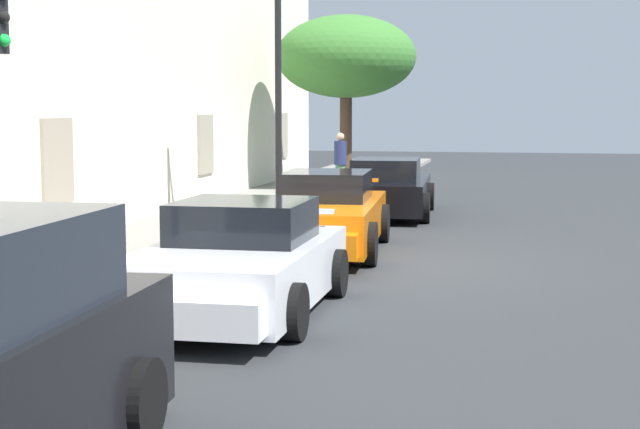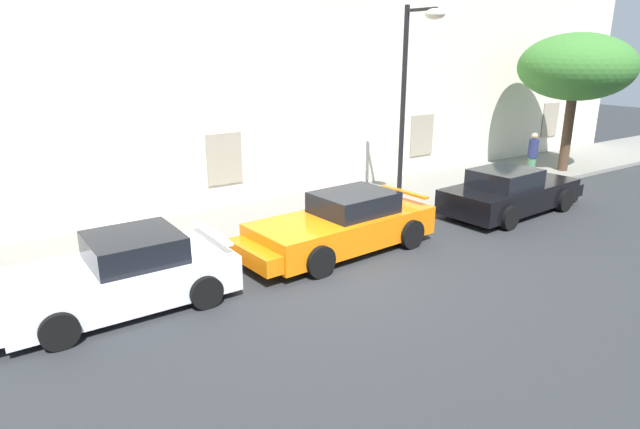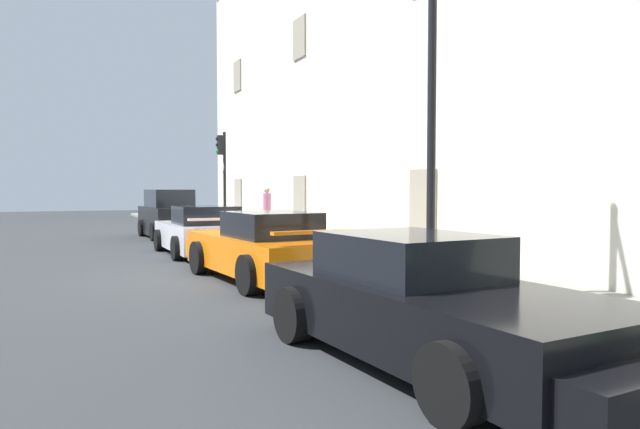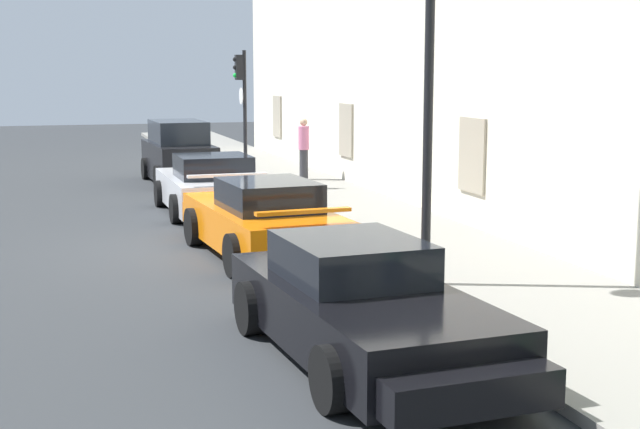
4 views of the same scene
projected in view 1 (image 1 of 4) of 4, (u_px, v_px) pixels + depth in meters
ground_plane at (373, 262)px, 15.95m from camera, size 80.00×80.00×0.00m
sidewalk at (154, 251)px, 16.75m from camera, size 60.00×3.57×0.14m
sportscar_red_lead at (234, 267)px, 11.84m from camera, size 4.50×2.28×1.37m
sportscar_yellow_flank at (323, 218)px, 16.88m from camera, size 5.11×2.33×1.40m
sportscar_white_middle at (388, 190)px, 22.93m from camera, size 5.04×2.32×1.36m
tree_near_kerb at (346, 57)px, 28.71m from camera, size 4.15×4.15×5.11m
street_lamp at (298, 33)px, 20.15m from camera, size 0.44×1.42×5.68m
pedestrian_admiring at (340, 163)px, 26.55m from camera, size 0.41×0.41×1.71m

